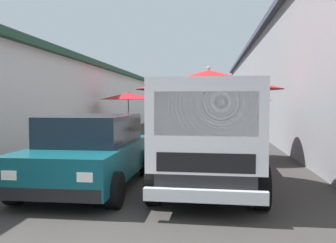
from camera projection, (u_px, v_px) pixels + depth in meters
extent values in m
plane|color=#33302D|center=(179.00, 140.00, 16.24)|extent=(90.00, 90.00, 0.00)
cube|color=silver|center=(45.00, 102.00, 19.26)|extent=(49.50, 7.00, 3.39)
cube|color=#284C38|center=(44.00, 69.00, 19.16)|extent=(49.80, 7.50, 0.24)
cube|color=gray|center=(334.00, 84.00, 17.46)|extent=(49.50, 7.00, 5.16)
cube|color=#383D4C|center=(335.00, 29.00, 17.31)|extent=(49.80, 7.50, 0.24)
cylinder|color=#9E9EA3|center=(228.00, 114.00, 21.38)|extent=(0.06, 0.06, 2.01)
cone|color=red|center=(228.00, 100.00, 21.34)|extent=(2.20, 2.20, 0.41)
sphere|color=#9E9EA3|center=(228.00, 96.00, 21.32)|extent=(0.07, 0.07, 0.07)
cube|color=olive|center=(230.00, 125.00, 21.17)|extent=(0.73, 0.76, 0.72)
sphere|color=orange|center=(231.00, 118.00, 20.94)|extent=(0.09, 0.09, 0.09)
sphere|color=orange|center=(228.00, 117.00, 21.04)|extent=(0.09, 0.09, 0.09)
sphere|color=orange|center=(233.00, 118.00, 21.27)|extent=(0.09, 0.09, 0.09)
sphere|color=orange|center=(226.00, 118.00, 21.16)|extent=(0.09, 0.09, 0.09)
cylinder|color=#9E9EA3|center=(231.00, 125.00, 10.52)|extent=(0.06, 0.06, 2.11)
cone|color=red|center=(231.00, 95.00, 10.48)|extent=(2.38, 2.38, 0.35)
sphere|color=#9E9EA3|center=(232.00, 87.00, 10.46)|extent=(0.07, 0.07, 0.07)
cube|color=brown|center=(229.00, 146.00, 10.80)|extent=(0.75, 0.64, 0.76)
sphere|color=orange|center=(226.00, 133.00, 10.68)|extent=(0.09, 0.09, 0.09)
sphere|color=orange|center=(226.00, 132.00, 10.83)|extent=(0.09, 0.09, 0.09)
sphere|color=orange|center=(235.00, 132.00, 10.92)|extent=(0.09, 0.09, 0.09)
cylinder|color=#9E9EA3|center=(208.00, 130.00, 7.00)|extent=(0.06, 0.06, 2.34)
cone|color=red|center=(208.00, 80.00, 6.95)|extent=(2.85, 2.85, 0.38)
sphere|color=#9E9EA3|center=(209.00, 68.00, 6.94)|extent=(0.07, 0.07, 0.07)
cube|color=olive|center=(196.00, 168.00, 7.14)|extent=(0.71, 0.68, 0.81)
sphere|color=orange|center=(202.00, 145.00, 7.24)|extent=(0.09, 0.09, 0.09)
sphere|color=orange|center=(186.00, 147.00, 6.92)|extent=(0.09, 0.09, 0.09)
sphere|color=orange|center=(192.00, 145.00, 7.25)|extent=(0.09, 0.09, 0.09)
sphere|color=orange|center=(206.00, 144.00, 7.33)|extent=(0.09, 0.09, 0.09)
sphere|color=orange|center=(195.00, 142.00, 7.23)|extent=(0.09, 0.09, 0.09)
cylinder|color=#9E9EA3|center=(128.00, 116.00, 16.68)|extent=(0.06, 0.06, 2.15)
cone|color=red|center=(128.00, 96.00, 16.63)|extent=(2.73, 2.73, 0.32)
sphere|color=#9E9EA3|center=(128.00, 92.00, 16.62)|extent=(0.07, 0.07, 0.07)
cube|color=#9E7547|center=(127.00, 131.00, 16.67)|extent=(1.00, 0.74, 0.75)
sphere|color=orange|center=(131.00, 122.00, 16.61)|extent=(0.09, 0.09, 0.09)
sphere|color=orange|center=(129.00, 122.00, 16.37)|extent=(0.09, 0.09, 0.09)
sphere|color=orange|center=(129.00, 122.00, 16.33)|extent=(0.09, 0.09, 0.09)
sphere|color=orange|center=(127.00, 122.00, 16.72)|extent=(0.09, 0.09, 0.09)
sphere|color=orange|center=(133.00, 120.00, 16.84)|extent=(0.09, 0.09, 0.09)
cube|color=#0F4C56|center=(91.00, 159.00, 7.16)|extent=(3.90, 1.73, 0.64)
cube|color=#19232D|center=(93.00, 129.00, 7.28)|extent=(2.34, 1.52, 0.56)
cube|color=black|center=(48.00, 195.00, 5.28)|extent=(0.10, 1.65, 0.20)
cube|color=silver|center=(85.00, 177.00, 5.17)|extent=(0.06, 0.24, 0.14)
cube|color=silver|center=(10.00, 175.00, 5.31)|extent=(0.06, 0.24, 0.14)
cylinder|color=black|center=(115.00, 190.00, 5.76)|extent=(0.60, 0.20, 0.60)
cylinder|color=black|center=(15.00, 187.00, 5.96)|extent=(0.60, 0.20, 0.60)
cylinder|color=black|center=(145.00, 162.00, 8.39)|extent=(0.60, 0.20, 0.60)
cylinder|color=black|center=(75.00, 161.00, 8.59)|extent=(0.60, 0.20, 0.60)
cube|color=black|center=(210.00, 161.00, 7.43)|extent=(4.84, 1.61, 0.36)
cube|color=silver|center=(207.00, 123.00, 5.77)|extent=(1.59, 1.79, 1.40)
cube|color=#19232D|center=(205.00, 114.00, 5.03)|extent=(0.10, 1.47, 0.63)
cube|color=#19232D|center=(207.00, 112.00, 5.76)|extent=(1.10, 1.80, 0.45)
cube|color=black|center=(205.00, 163.00, 5.06)|extent=(0.10, 1.40, 0.28)
cube|color=silver|center=(205.00, 196.00, 5.01)|extent=(0.17, 1.75, 0.18)
cube|color=gray|center=(248.00, 137.00, 8.10)|extent=(3.16, 0.15, 0.50)
cube|color=gray|center=(176.00, 136.00, 8.34)|extent=(3.16, 0.15, 0.50)
cube|color=gray|center=(213.00, 131.00, 9.75)|extent=(0.11, 1.65, 0.50)
cylinder|color=black|center=(262.00, 187.00, 5.70)|extent=(0.73, 0.24, 0.72)
cylinder|color=black|center=(154.00, 183.00, 5.96)|extent=(0.73, 0.24, 0.72)
cylinder|color=black|center=(248.00, 158.00, 8.73)|extent=(0.73, 0.24, 0.72)
cylinder|color=black|center=(177.00, 156.00, 8.99)|extent=(0.73, 0.24, 0.72)
cylinder|color=navy|center=(201.00, 126.00, 19.45)|extent=(0.14, 0.14, 0.80)
cylinder|color=navy|center=(199.00, 126.00, 19.32)|extent=(0.14, 0.14, 0.80)
cube|color=#B73333|center=(200.00, 113.00, 19.34)|extent=(0.50, 0.40, 0.60)
sphere|color=#A57A5B|center=(200.00, 106.00, 19.32)|extent=(0.22, 0.22, 0.22)
cylinder|color=#B73333|center=(203.00, 113.00, 19.57)|extent=(0.08, 0.08, 0.54)
cylinder|color=#B73333|center=(198.00, 113.00, 19.11)|extent=(0.08, 0.08, 0.54)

